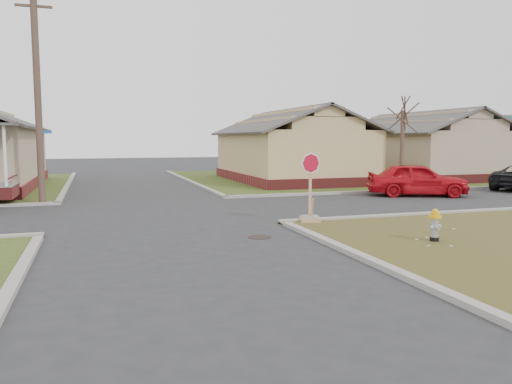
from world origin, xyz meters
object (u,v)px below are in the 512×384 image
object	(u,v)px
fire_hydrant	(435,223)
red_sedan	(417,179)
utility_pole	(37,91)
stop_sign	(310,207)

from	to	relation	value
fire_hydrant	red_sedan	distance (m)	11.26
utility_pole	red_sedan	size ratio (longest dim) A/B	1.94
utility_pole	stop_sign	world-z (taller)	utility_pole
stop_sign	red_sedan	size ratio (longest dim) A/B	0.48
fire_hydrant	red_sedan	world-z (taller)	red_sedan
fire_hydrant	red_sedan	bearing A→B (deg)	49.05
fire_hydrant	red_sedan	size ratio (longest dim) A/B	0.18
utility_pole	stop_sign	bearing A→B (deg)	-41.39
stop_sign	utility_pole	bearing A→B (deg)	155.06
stop_sign	fire_hydrant	bearing A→B (deg)	-48.11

